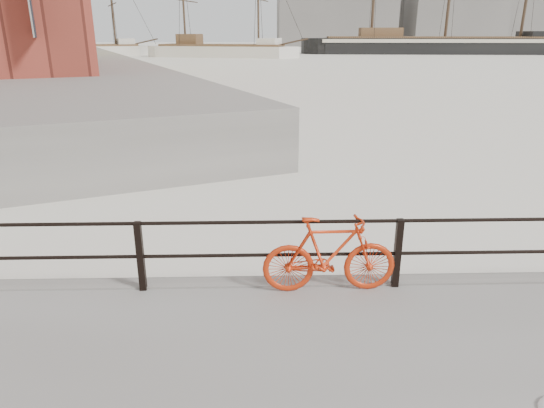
% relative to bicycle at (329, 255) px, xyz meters
% --- Properties ---
extents(ground, '(400.00, 400.00, 0.00)m').
position_rel_bicycle_xyz_m(ground, '(0.95, 0.25, -0.89)').
color(ground, white).
rests_on(ground, ground).
extents(far_quay, '(78.44, 148.07, 1.80)m').
position_rel_bicycle_xyz_m(far_quay, '(-39.05, 72.25, 0.01)').
color(far_quay, gray).
rests_on(far_quay, ground).
extents(guardrail, '(28.00, 0.10, 1.00)m').
position_rel_bicycle_xyz_m(guardrail, '(0.95, 0.10, -0.04)').
color(guardrail, black).
rests_on(guardrail, promenade).
extents(bicycle, '(1.80, 0.31, 1.08)m').
position_rel_bicycle_xyz_m(bicycle, '(0.00, 0.00, 0.00)').
color(bicycle, red).
rests_on(bicycle, promenade).
extents(barque_black, '(60.09, 24.84, 33.20)m').
position_rel_bicycle_xyz_m(barque_black, '(33.22, 86.39, -0.89)').
color(barque_black, black).
rests_on(barque_black, ground).
extents(schooner_mid, '(28.72, 18.17, 19.37)m').
position_rel_bicycle_xyz_m(schooner_mid, '(-6.59, 74.22, -0.89)').
color(schooner_mid, beige).
rests_on(schooner_mid, ground).
extents(schooner_left, '(26.95, 19.51, 18.63)m').
position_rel_bicycle_xyz_m(schooner_left, '(-30.08, 79.01, -0.89)').
color(schooner_left, beige).
rests_on(schooner_left, ground).
extents(industrial_west, '(32.00, 18.00, 18.00)m').
position_rel_bicycle_xyz_m(industrial_west, '(20.95, 140.25, 8.11)').
color(industrial_west, gray).
rests_on(industrial_west, ground).
extents(industrial_mid, '(26.00, 20.00, 24.00)m').
position_rel_bicycle_xyz_m(industrial_mid, '(55.95, 145.25, 11.11)').
color(industrial_mid, gray).
rests_on(industrial_mid, ground).
extents(industrial_east, '(20.00, 16.00, 14.00)m').
position_rel_bicycle_xyz_m(industrial_east, '(78.95, 150.25, 6.11)').
color(industrial_east, gray).
rests_on(industrial_east, ground).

